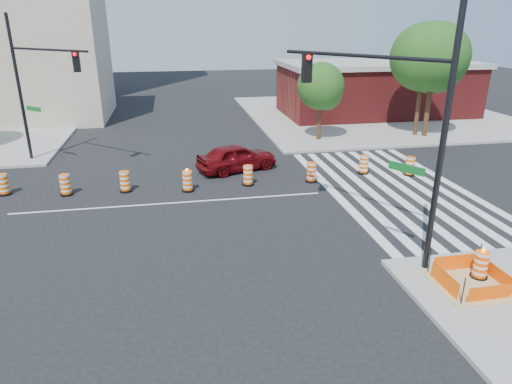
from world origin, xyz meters
TOP-DOWN VIEW (x-y plane):
  - ground at (0.00, 0.00)m, footprint 120.00×120.00m
  - sidewalk_ne at (18.00, 18.00)m, footprint 22.00×22.00m
  - crosswalk_east at (10.95, 0.00)m, footprint 6.75×13.50m
  - lane_centerline at (0.00, 0.00)m, footprint 14.00×0.12m
  - excavation_pit at (9.00, -9.00)m, footprint 2.20×2.20m
  - brick_storefront at (18.00, 18.00)m, footprint 16.50×8.50m
  - beige_midrise at (-12.00, 22.00)m, footprint 14.00×10.00m
  - red_coupe at (3.66, 4.31)m, footprint 4.81×3.17m
  - signal_pole_se at (7.24, -6.22)m, footprint 3.64×5.50m
  - signal_pole_nw at (-6.85, 7.32)m, footprint 4.70×4.17m
  - pit_drum at (9.53, -8.67)m, footprint 0.54×0.54m
  - tree_north_c at (10.23, 9.86)m, footprint 3.17×3.14m
  - tree_north_d at (17.51, 9.87)m, footprint 4.61×4.61m
  - tree_north_e at (18.02, 9.46)m, footprint 4.64×4.64m
  - median_drum_1 at (-7.87, 2.58)m, footprint 0.60×0.60m
  - median_drum_2 at (-4.94, 2.00)m, footprint 0.60×0.60m
  - median_drum_3 at (-2.18, 1.96)m, footprint 0.60×0.60m
  - median_drum_4 at (0.82, 1.47)m, footprint 0.60×0.60m
  - median_drum_5 at (3.87, 1.80)m, footprint 0.60×0.60m
  - median_drum_6 at (7.17, 1.70)m, footprint 0.60×0.60m
  - median_drum_7 at (10.39, 2.48)m, footprint 0.60×0.60m
  - median_drum_8 at (12.70, 1.73)m, footprint 0.60×0.60m

SIDE VIEW (x-z plane):
  - ground at x=0.00m, z-range 0.00..0.00m
  - lane_centerline at x=0.00m, z-range 0.00..0.01m
  - crosswalk_east at x=10.95m, z-range 0.00..0.01m
  - sidewalk_ne at x=18.00m, z-range 0.00..0.15m
  - excavation_pit at x=9.00m, z-range -0.23..0.67m
  - median_drum_1 at x=-7.87m, z-range -0.03..0.99m
  - median_drum_2 at x=-4.94m, z-range -0.03..0.99m
  - median_drum_3 at x=-2.18m, z-range -0.03..0.99m
  - median_drum_5 at x=3.87m, z-range -0.03..0.99m
  - median_drum_6 at x=7.17m, z-range -0.03..0.99m
  - median_drum_7 at x=10.39m, z-range -0.03..0.99m
  - median_drum_8 at x=12.70m, z-range -0.03..0.99m
  - median_drum_4 at x=0.82m, z-range -0.10..1.08m
  - pit_drum at x=9.53m, z-range 0.06..1.13m
  - red_coupe at x=3.66m, z-range 0.00..1.52m
  - brick_storefront at x=18.00m, z-range 0.02..4.62m
  - tree_north_c at x=10.23m, z-range 0.91..6.24m
  - signal_pole_nw at x=-6.85m, z-range 0.92..9.04m
  - beige_midrise at x=-12.00m, z-range 0.00..10.00m
  - signal_pole_se at x=7.24m, z-range 0.96..9.49m
  - tree_north_d at x=17.51m, z-range 1.35..9.18m
  - tree_north_e at x=18.02m, z-range 1.35..9.24m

